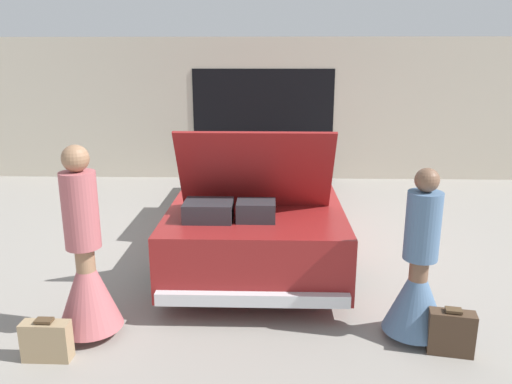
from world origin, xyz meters
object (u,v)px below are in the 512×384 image
(person_right, at_px, (418,280))
(person_left, at_px, (86,270))
(suitcase_beside_left_person, at_px, (47,341))
(suitcase_beside_right_person, at_px, (451,333))
(car, at_px, (259,195))

(person_right, bearing_deg, person_left, 85.73)
(person_left, distance_m, suitcase_beside_left_person, 0.65)
(person_left, height_order, person_right, person_left)
(person_left, xyz_separation_m, suitcase_beside_right_person, (3.14, -0.21, -0.43))
(car, relative_size, person_left, 2.84)
(person_right, height_order, suitcase_beside_left_person, person_right)
(person_left, distance_m, person_right, 2.90)
(suitcase_beside_left_person, bearing_deg, person_right, 8.06)
(car, relative_size, person_right, 3.19)
(person_left, xyz_separation_m, person_right, (2.90, 0.05, -0.07))
(person_left, height_order, suitcase_beside_left_person, person_left)
(person_right, bearing_deg, car, 24.01)
(person_right, xyz_separation_m, suitcase_beside_right_person, (0.24, -0.25, -0.36))
(person_right, relative_size, suitcase_beside_right_person, 3.75)
(suitcase_beside_right_person, bearing_deg, suitcase_beside_left_person, -176.74)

